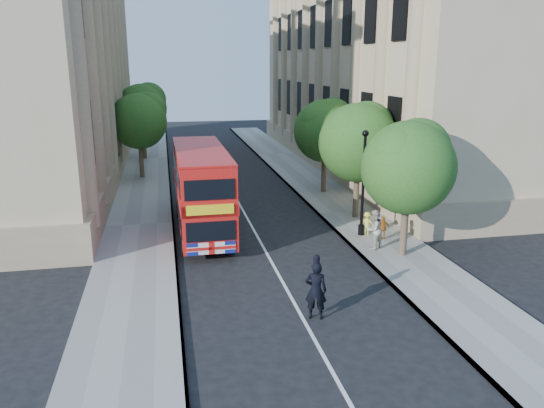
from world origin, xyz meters
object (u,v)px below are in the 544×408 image
police_constable (316,290)px  double_decker_bus (202,188)px  box_van (209,184)px  woman_pedestrian (374,229)px  lamp_post (363,188)px

police_constable → double_decker_bus: bearing=-54.9°
double_decker_bus → police_constable: double_decker_bus is taller
box_van → woman_pedestrian: box_van is taller
lamp_post → police_constable: lamp_post is taller
lamp_post → police_constable: size_ratio=2.55×
double_decker_bus → police_constable: bearing=-73.9°
lamp_post → box_van: 10.15m
lamp_post → box_van: bearing=132.4°
box_van → police_constable: 15.40m
double_decker_bus → box_van: size_ratio=1.88×
police_constable → woman_pedestrian: (4.41, 5.79, 0.02)m
lamp_post → woman_pedestrian: lamp_post is taller
police_constable → woman_pedestrian: size_ratio=1.10×
lamp_post → police_constable: 9.16m
double_decker_bus → woman_pedestrian: double_decker_bus is taller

